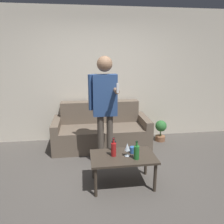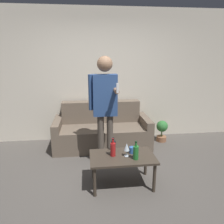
{
  "view_description": "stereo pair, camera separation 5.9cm",
  "coord_description": "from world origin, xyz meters",
  "px_view_note": "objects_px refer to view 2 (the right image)",
  "views": [
    {
      "loc": [
        -0.36,
        -2.58,
        1.82
      ],
      "look_at": [
        0.08,
        0.59,
        0.95
      ],
      "focal_mm": 35.0,
      "sensor_mm": 36.0,
      "label": 1
    },
    {
      "loc": [
        -0.3,
        -2.59,
        1.82
      ],
      "look_at": [
        0.08,
        0.59,
        0.95
      ],
      "focal_mm": 35.0,
      "sensor_mm": 36.0,
      "label": 2
    }
  ],
  "objects_px": {
    "couch": "(102,131)",
    "coffee_table": "(122,160)",
    "bottle_orange": "(113,149)",
    "person_standing_front": "(105,102)"
  },
  "relations": [
    {
      "from": "couch",
      "to": "coffee_table",
      "type": "distance_m",
      "value": 1.44
    },
    {
      "from": "couch",
      "to": "bottle_orange",
      "type": "height_order",
      "value": "couch"
    },
    {
      "from": "person_standing_front",
      "to": "couch",
      "type": "bearing_deg",
      "value": 89.39
    },
    {
      "from": "coffee_table",
      "to": "bottle_orange",
      "type": "bearing_deg",
      "value": 171.79
    },
    {
      "from": "couch",
      "to": "bottle_orange",
      "type": "bearing_deg",
      "value": -88.09
    },
    {
      "from": "bottle_orange",
      "to": "person_standing_front",
      "type": "bearing_deg",
      "value": 95.35
    },
    {
      "from": "coffee_table",
      "to": "couch",
      "type": "bearing_deg",
      "value": 97.08
    },
    {
      "from": "couch",
      "to": "coffee_table",
      "type": "bearing_deg",
      "value": -82.92
    },
    {
      "from": "couch",
      "to": "person_standing_front",
      "type": "bearing_deg",
      "value": -90.61
    },
    {
      "from": "coffee_table",
      "to": "bottle_orange",
      "type": "xyz_separation_m",
      "value": [
        -0.13,
        0.02,
        0.16
      ]
    }
  ]
}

